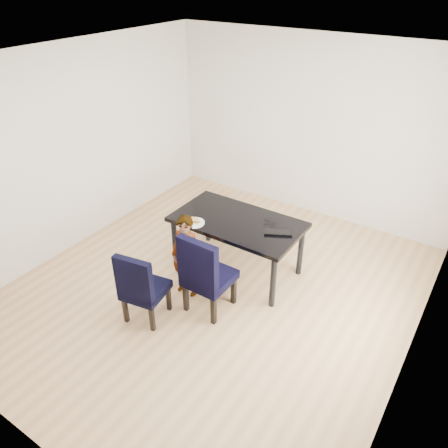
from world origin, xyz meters
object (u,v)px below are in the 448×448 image
Objects in this scene: chair_left at (145,284)px; child at (186,256)px; laptop at (278,230)px; dining_table at (237,245)px; plate at (194,223)px; chair_right at (209,271)px.

chair_left is 0.60m from child.
laptop is at bearing 38.47° from child.
child is at bearing 16.43° from laptop.
plate reaches higher than dining_table.
plate is at bearing 141.29° from chair_right.
chair_right is (0.50, 0.52, 0.06)m from chair_left.
child is (0.12, 0.59, 0.07)m from chair_left.
chair_left is at bearing -133.66° from chair_right.
chair_left reaches higher than dining_table.
laptop is at bearing 5.93° from dining_table.
child is at bearing -109.86° from dining_table.
chair_right is 3.10× the size of laptop.
dining_table is 0.66m from plate.
chair_right is at bearing -15.67° from child.
chair_left is at bearing -107.54° from child.
child is 0.45m from plate.
laptop is at bearing 64.09° from chair_right.
dining_table is 1.36m from chair_left.
dining_table is at bearing -21.70° from laptop.
chair_left is at bearing 28.24° from laptop.
plate is at bearing 106.61° from child.
plate is (-0.15, 0.36, 0.23)m from child.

